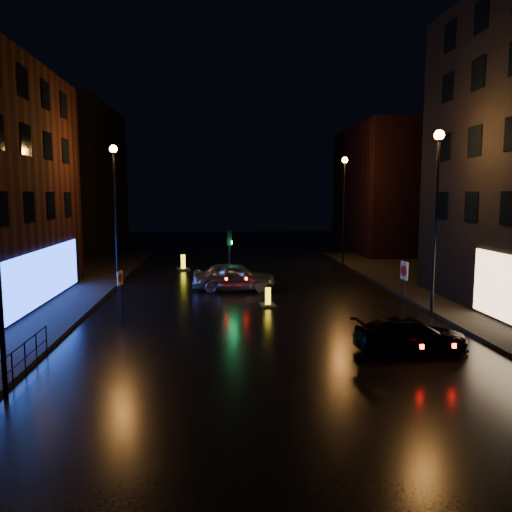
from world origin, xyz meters
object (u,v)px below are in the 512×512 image
object	(u,v)px
traffic_signal	(230,279)
road_sign_right	(404,275)
silver_hatchback	(234,276)
road_sign_left	(120,282)
dark_sedan	(411,335)
bollard_near	(268,302)
bollard_far	(183,267)

from	to	relation	value
traffic_signal	road_sign_right	distance (m)	11.10
silver_hatchback	road_sign_left	bearing A→B (deg)	137.33
road_sign_left	road_sign_right	bearing A→B (deg)	9.96
traffic_signal	dark_sedan	size ratio (longest dim) A/B	0.85
traffic_signal	road_sign_left	world-z (taller)	traffic_signal
silver_hatchback	road_sign_left	xyz separation A→B (m)	(-5.54, -5.29, 0.69)
bollard_near	dark_sedan	bearing A→B (deg)	-66.16
silver_hatchback	dark_sedan	size ratio (longest dim) A/B	1.18
silver_hatchback	road_sign_left	world-z (taller)	road_sign_left
road_sign_left	bollard_near	bearing A→B (deg)	25.36
silver_hatchback	dark_sedan	xyz separation A→B (m)	(5.84, -11.92, -0.22)
road_sign_right	dark_sedan	bearing A→B (deg)	64.88
silver_hatchback	bollard_far	world-z (taller)	silver_hatchback
road_sign_left	silver_hatchback	bearing A→B (deg)	61.04
silver_hatchback	dark_sedan	distance (m)	13.28
silver_hatchback	road_sign_right	size ratio (longest dim) A/B	1.88
traffic_signal	bollard_near	bearing A→B (deg)	-71.20
bollard_far	road_sign_right	size ratio (longest dim) A/B	0.57
silver_hatchback	road_sign_right	xyz separation A→B (m)	(7.45, -6.98, 1.09)
traffic_signal	dark_sedan	world-z (taller)	traffic_signal
road_sign_right	silver_hatchback	bearing A→B (deg)	-50.16
bollard_far	road_sign_right	world-z (taller)	road_sign_right
dark_sedan	road_sign_right	size ratio (longest dim) A/B	1.60
road_sign_left	road_sign_right	distance (m)	13.11
traffic_signal	silver_hatchback	bearing A→B (deg)	-74.79
traffic_signal	bollard_near	world-z (taller)	traffic_signal
dark_sedan	bollard_near	world-z (taller)	dark_sedan
road_sign_right	bollard_far	bearing A→B (deg)	-61.34
bollard_far	road_sign_left	distance (m)	13.72
bollard_far	road_sign_right	bearing A→B (deg)	-65.63
traffic_signal	road_sign_left	bearing A→B (deg)	-130.61
dark_sedan	road_sign_right	world-z (taller)	road_sign_right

